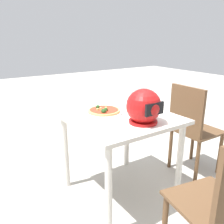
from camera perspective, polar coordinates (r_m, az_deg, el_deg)
name	(u,v)px	position (r m, az deg, el deg)	size (l,w,h in m)	color
ground_plane	(119,192)	(2.27, 1.78, -18.37)	(14.00, 14.00, 0.00)	#B2ADA3
dining_table	(120,128)	(1.97, 1.94, -3.81)	(0.81, 0.83, 0.72)	beige
pizza_plate	(104,112)	(2.00, -1.92, -0.10)	(0.30, 0.30, 0.01)	white
pizza	(104,110)	(1.99, -1.95, 0.37)	(0.27, 0.27, 0.05)	tan
motorcycle_helmet	(144,107)	(1.75, 7.55, 1.19)	(0.26, 0.26, 0.26)	#B21414
chair_side	(191,126)	(2.44, 18.36, -3.12)	(0.41, 0.41, 0.90)	brown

